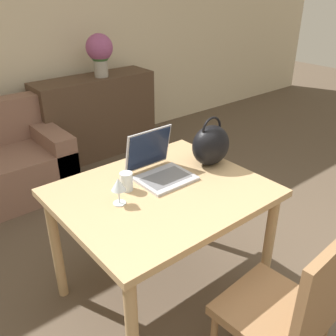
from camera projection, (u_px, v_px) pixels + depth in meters
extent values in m
cube|color=tan|center=(162.00, 193.00, 2.06)|extent=(1.10, 0.92, 0.04)
cylinder|color=tan|center=(268.00, 248.00, 2.24)|extent=(0.06, 0.06, 0.73)
cylinder|color=tan|center=(56.00, 248.00, 2.23)|extent=(0.06, 0.06, 0.73)
cylinder|color=tan|center=(180.00, 194.00, 2.78)|extent=(0.06, 0.06, 0.73)
cube|color=olive|center=(272.00, 312.00, 1.74)|extent=(0.47, 0.47, 0.05)
cube|color=olive|center=(324.00, 293.00, 1.49)|extent=(0.42, 0.07, 0.48)
cylinder|color=olive|center=(257.00, 302.00, 2.08)|extent=(0.04, 0.04, 0.39)
cube|color=#7F5B4C|center=(51.00, 155.00, 3.58)|extent=(0.20, 0.78, 0.56)
cube|color=#4C3828|center=(96.00, 116.00, 4.11)|extent=(1.31, 0.40, 0.87)
cube|color=#ADADB2|center=(165.00, 178.00, 2.15)|extent=(0.31, 0.25, 0.02)
cube|color=slate|center=(166.00, 178.00, 2.14)|extent=(0.26, 0.16, 0.00)
cube|color=#ADADB2|center=(148.00, 149.00, 2.20)|extent=(0.31, 0.06, 0.25)
cube|color=#19233D|center=(149.00, 149.00, 2.19)|extent=(0.28, 0.05, 0.23)
cylinder|color=silver|center=(126.00, 181.00, 2.03)|extent=(0.07, 0.07, 0.10)
cylinder|color=silver|center=(120.00, 203.00, 1.92)|extent=(0.07, 0.07, 0.01)
cylinder|color=silver|center=(119.00, 196.00, 1.90)|extent=(0.01, 0.01, 0.08)
cone|color=silver|center=(118.00, 184.00, 1.87)|extent=(0.07, 0.07, 0.07)
ellipsoid|color=black|center=(211.00, 145.00, 2.28)|extent=(0.25, 0.20, 0.25)
torus|color=black|center=(212.00, 129.00, 2.23)|extent=(0.15, 0.01, 0.15)
cylinder|color=#9E998E|center=(101.00, 67.00, 3.87)|extent=(0.14, 0.14, 0.19)
sphere|color=#3D6B38|center=(100.00, 53.00, 3.80)|extent=(0.21, 0.21, 0.21)
sphere|color=#994C7F|center=(99.00, 47.00, 3.78)|extent=(0.27, 0.27, 0.27)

